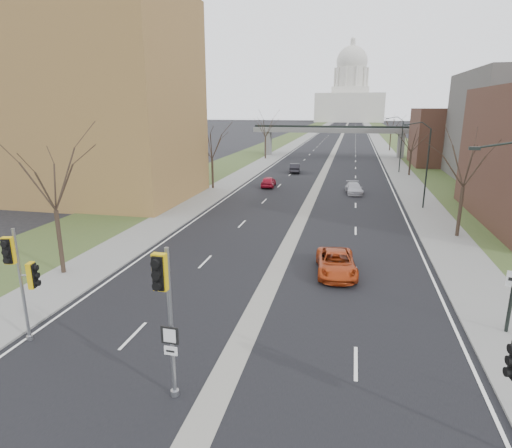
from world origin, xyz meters
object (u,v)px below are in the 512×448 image
(signal_pole_median, at_px, (165,299))
(car_left_far, at_px, (295,168))
(speed_limit_sign, at_px, (512,289))
(car_right_mid, at_px, (354,188))
(signal_pole_left, at_px, (21,270))
(car_right_near, at_px, (336,263))
(car_left_near, at_px, (268,182))

(signal_pole_median, bearing_deg, car_left_far, 94.91)
(speed_limit_sign, bearing_deg, car_right_mid, 119.36)
(car_right_mid, bearing_deg, signal_pole_left, -116.71)
(signal_pole_left, xyz_separation_m, car_left_far, (4.60, 54.00, -2.70))
(speed_limit_sign, bearing_deg, car_right_near, 163.57)
(car_left_far, relative_size, car_right_near, 0.87)
(speed_limit_sign, distance_m, car_right_mid, 33.04)
(signal_pole_median, relative_size, car_right_mid, 1.25)
(speed_limit_sign, xyz_separation_m, car_right_mid, (-7.14, 32.23, -1.39))
(signal_pole_left, distance_m, car_left_far, 54.26)
(car_left_near, bearing_deg, signal_pole_median, 93.20)
(signal_pole_left, distance_m, signal_pole_median, 8.08)
(signal_pole_left, height_order, signal_pole_median, signal_pole_median)
(car_left_near, bearing_deg, signal_pole_left, 82.65)
(speed_limit_sign, relative_size, car_left_near, 0.67)
(speed_limit_sign, bearing_deg, signal_pole_left, -147.38)
(signal_pole_left, distance_m, car_left_near, 40.53)
(car_right_near, bearing_deg, car_right_mid, 81.21)
(signal_pole_left, distance_m, car_right_mid, 40.74)
(signal_pole_left, bearing_deg, car_right_mid, 57.92)
(car_left_near, relative_size, car_left_far, 0.93)
(car_left_far, bearing_deg, speed_limit_sign, 103.52)
(speed_limit_sign, bearing_deg, signal_pole_median, -131.30)
(signal_pole_median, xyz_separation_m, speed_limit_sign, (13.38, 8.30, -1.92))
(signal_pole_median, relative_size, car_left_near, 1.37)
(speed_limit_sign, height_order, car_left_far, speed_limit_sign)
(signal_pole_left, xyz_separation_m, car_right_mid, (13.95, 38.18, -2.77))
(speed_limit_sign, height_order, car_right_mid, speed_limit_sign)
(car_left_far, distance_m, car_right_mid, 18.38)
(signal_pole_left, relative_size, car_right_near, 1.02)
(speed_limit_sign, relative_size, car_right_near, 0.55)
(speed_limit_sign, relative_size, car_right_mid, 0.62)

